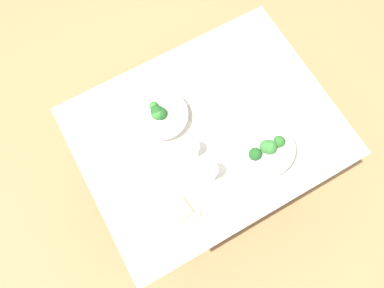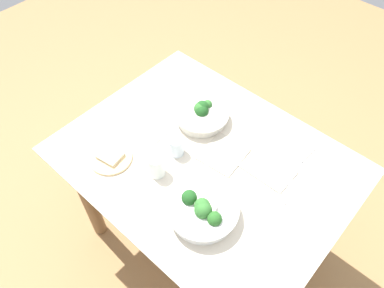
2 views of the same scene
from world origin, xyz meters
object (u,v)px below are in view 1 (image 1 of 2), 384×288
at_px(fork_by_far_bowl, 260,81).
at_px(bread_side_plate, 179,212).
at_px(broccoli_bowl_far, 264,149).
at_px(water_glass_side, 192,149).
at_px(table_knife_left, 98,137).
at_px(fork_by_near_bowl, 230,51).
at_px(napkin_folded_lower, 208,114).
at_px(water_glass_center, 210,172).
at_px(table_knife_right, 173,164).
at_px(napkin_folded_upper, 235,86).
at_px(broccoli_bowl_near, 161,115).

bearing_deg(fork_by_far_bowl, bread_side_plate, 98.28).
xyz_separation_m(broccoli_bowl_far, water_glass_side, (0.27, -0.15, 0.00)).
relative_size(bread_side_plate, table_knife_left, 0.83).
relative_size(fork_by_far_bowl, fork_by_near_bowl, 1.06).
bearing_deg(napkin_folded_lower, water_glass_side, 39.06).
relative_size(bread_side_plate, water_glass_center, 1.78).
bearing_deg(napkin_folded_lower, bread_side_plate, 44.84).
distance_m(table_knife_right, napkin_folded_upper, 0.48).
bearing_deg(water_glass_center, table_knife_right, -45.53).
bearing_deg(water_glass_center, napkin_folded_lower, -118.89).
distance_m(broccoli_bowl_far, water_glass_center, 0.26).
bearing_deg(fork_by_far_bowl, table_knife_left, 60.18).
xyz_separation_m(broccoli_bowl_near, fork_by_far_bowl, (-0.50, 0.06, -0.03)).
bearing_deg(napkin_folded_upper, table_knife_left, -7.36).
relative_size(broccoli_bowl_near, fork_by_far_bowl, 2.23).
bearing_deg(table_knife_right, water_glass_center, 42.42).
distance_m(broccoli_bowl_far, fork_by_near_bowl, 0.53).
relative_size(fork_by_far_bowl, table_knife_right, 0.58).
relative_size(table_knife_right, napkin_folded_lower, 1.06).
height_order(fork_by_near_bowl, napkin_folded_lower, napkin_folded_lower).
bearing_deg(broccoli_bowl_near, water_glass_center, 99.81).
height_order(fork_by_far_bowl, napkin_folded_upper, napkin_folded_upper).
relative_size(bread_side_plate, table_knife_right, 0.94).
height_order(water_glass_side, table_knife_right, water_glass_side).
distance_m(water_glass_center, table_knife_right, 0.17).
distance_m(water_glass_center, napkin_folded_lower, 0.29).
xyz_separation_m(broccoli_bowl_far, fork_by_far_bowl, (-0.18, -0.30, -0.04)).
height_order(water_glass_side, fork_by_near_bowl, water_glass_side).
height_order(broccoli_bowl_near, napkin_folded_lower, broccoli_bowl_near).
bearing_deg(water_glass_side, fork_by_near_bowl, -139.31).
distance_m(water_glass_side, fork_by_far_bowl, 0.48).
xyz_separation_m(broccoli_bowl_far, napkin_folded_upper, (-0.06, -0.34, -0.04)).
relative_size(broccoli_bowl_far, broccoli_bowl_near, 1.08).
bearing_deg(water_glass_center, water_glass_side, -83.98).
distance_m(water_glass_side, table_knife_left, 0.44).
distance_m(fork_by_far_bowl, fork_by_near_bowl, 0.21).
xyz_separation_m(broccoli_bowl_near, bread_side_plate, (0.13, 0.42, -0.03)).
relative_size(broccoli_bowl_near, napkin_folded_lower, 1.37).
bearing_deg(fork_by_far_bowl, water_glass_side, 87.21).
height_order(broccoli_bowl_near, bread_side_plate, broccoli_bowl_near).
height_order(fork_by_far_bowl, napkin_folded_lower, napkin_folded_lower).
relative_size(broccoli_bowl_near, napkin_folded_upper, 1.20).
xyz_separation_m(water_glass_side, table_knife_left, (0.34, -0.27, -0.04)).
height_order(water_glass_side, table_knife_left, water_glass_side).
relative_size(water_glass_side, table_knife_left, 0.39).
xyz_separation_m(water_glass_side, napkin_folded_lower, (-0.15, -0.12, -0.04)).
height_order(broccoli_bowl_far, napkin_folded_upper, broccoli_bowl_far).
bearing_deg(fork_by_far_bowl, broccoli_bowl_near, 61.96).
distance_m(table_knife_left, napkin_folded_lower, 0.51).
bearing_deg(napkin_folded_lower, water_glass_center, 61.11).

